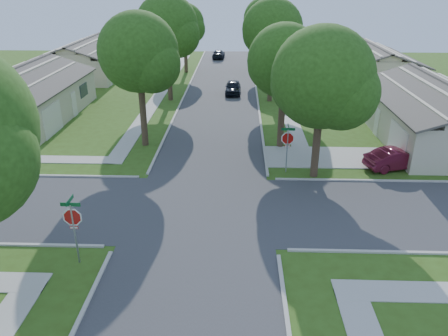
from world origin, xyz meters
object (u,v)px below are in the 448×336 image
house_nw_far (88,62)px  car_driveway (396,159)px  stop_sign_ne (288,140)px  car_curb_west (219,54)px  stop_sign_sw (73,220)px  tree_ne_corner (323,82)px  house_ne_far (369,69)px  tree_w_near (140,56)px  tree_e_near (285,64)px  tree_e_far (265,21)px  tree_w_mid (168,29)px  house_ne_near (437,119)px  car_curb_east (233,87)px  tree_e_mid (273,32)px  tree_w_far (185,25)px  house_nw_near (22,100)px

house_nw_far → car_driveway: house_nw_far is taller
stop_sign_ne → car_curb_west: size_ratio=0.74×
stop_sign_sw → tree_ne_corner: tree_ne_corner is taller
tree_ne_corner → house_ne_far: 26.91m
stop_sign_ne → tree_w_near: bearing=155.3°
tree_e_near → house_ne_far: bearing=60.7°
house_ne_far → tree_e_far: bearing=156.0°
tree_e_near → tree_w_mid: bearing=128.0°
tree_w_near → house_ne_near: 21.24m
car_curb_east → tree_ne_corner: bearing=-74.5°
stop_sign_ne → tree_e_near: size_ratio=0.36×
tree_e_mid → tree_e_far: (-0.00, 13.00, -0.27)m
house_nw_far → tree_e_mid: bearing=-27.9°
tree_e_far → car_curb_west: bearing=121.0°
tree_e_mid → car_curb_west: bearing=104.6°
tree_w_mid → tree_w_far: (-0.01, 13.00, -0.98)m
house_nw_near → car_curb_east: (17.19, 8.59, -0.87)m
car_curb_west → tree_w_far: bearing=72.1°
stop_sign_ne → tree_e_far: tree_e_far is taller
tree_w_near → house_ne_far: size_ratio=0.66×
tree_w_near → house_nw_far: (-11.35, 22.99, -4.60)m
tree_e_far → tree_w_far: size_ratio=1.09×
tree_e_mid → tree_w_far: bearing=125.9°
tree_e_near → tree_w_near: 9.41m
stop_sign_sw → tree_w_mid: 26.09m
tree_e_near → tree_e_mid: bearing=90.0°
tree_e_mid → car_driveway: bearing=-66.6°
stop_sign_sw → house_ne_near: house_ne_near is taller
tree_w_near → car_curb_west: size_ratio=2.24×
stop_sign_sw → tree_e_mid: size_ratio=0.32×
stop_sign_sw → house_ne_far: bearing=58.4°
tree_w_mid → car_curb_west: 23.91m
tree_e_mid → stop_sign_sw: bearing=-110.2°
tree_ne_corner → house_ne_near: 12.47m
tree_w_far → tree_w_near: bearing=-90.0°
stop_sign_ne → house_nw_far: house_nw_far is taller
stop_sign_sw → house_nw_near: 22.71m
tree_w_near → car_driveway: (16.12, -3.51, -5.48)m
house_ne_far → car_driveway: house_ne_far is taller
stop_sign_ne → car_curb_east: 19.26m
tree_w_mid → house_ne_far: tree_w_mid is taller
tree_e_near → tree_e_far: (0.00, 25.00, 0.34)m
stop_sign_ne → car_curb_west: stop_sign_ne is taller
tree_e_far → house_nw_far: size_ratio=0.64×
stop_sign_sw → stop_sign_ne: same height
tree_e_far → house_nw_far: tree_e_far is taller
tree_w_near → tree_w_mid: bearing=90.0°
tree_w_mid → house_ne_near: tree_w_mid is taller
stop_sign_ne → tree_ne_corner: 3.96m
tree_w_far → car_curb_west: (3.45, 9.91, -4.92)m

